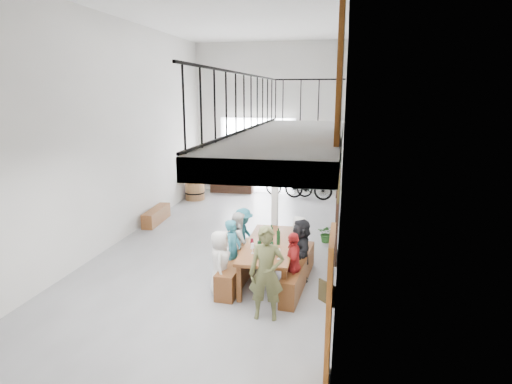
% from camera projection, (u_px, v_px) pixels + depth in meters
% --- Properties ---
extents(floor, '(12.00, 12.00, 0.00)m').
position_uv_depth(floor, '(226.00, 245.00, 10.66)').
color(floor, slate).
rests_on(floor, ground).
extents(room_walls, '(12.00, 12.00, 12.00)m').
position_uv_depth(room_walls, '(223.00, 100.00, 9.86)').
color(room_walls, silver).
rests_on(room_walls, ground).
extents(gateway_portal, '(2.80, 0.08, 2.80)m').
position_uv_depth(gateway_portal, '(258.00, 156.00, 16.09)').
color(gateway_portal, white).
rests_on(gateway_portal, ground).
extents(right_wall_decor, '(0.07, 8.28, 5.07)m').
position_uv_depth(right_wall_decor, '(337.00, 201.00, 7.95)').
color(right_wall_decor, brown).
rests_on(right_wall_decor, ground).
extents(balcony, '(1.52, 5.62, 4.00)m').
position_uv_depth(balcony, '(291.00, 142.00, 6.62)').
color(balcony, silver).
rests_on(balcony, ground).
extents(tasting_table, '(1.01, 2.37, 0.79)m').
position_uv_depth(tasting_table, '(270.00, 247.00, 8.52)').
color(tasting_table, brown).
rests_on(tasting_table, ground).
extents(bench_inner, '(0.45, 2.21, 0.51)m').
position_uv_depth(bench_inner, '(240.00, 267.00, 8.68)').
color(bench_inner, brown).
rests_on(bench_inner, ground).
extents(bench_wall, '(0.46, 2.28, 0.52)m').
position_uv_depth(bench_wall, '(298.00, 272.00, 8.42)').
color(bench_wall, brown).
rests_on(bench_wall, ground).
extents(tableware, '(0.65, 1.29, 0.35)m').
position_uv_depth(tableware, '(267.00, 241.00, 8.18)').
color(tableware, black).
rests_on(tableware, tasting_table).
extents(side_bench, '(0.40, 1.50, 0.42)m').
position_uv_depth(side_bench, '(156.00, 216.00, 12.48)').
color(side_bench, brown).
rests_on(side_bench, ground).
extents(oak_barrel, '(0.70, 0.70, 1.02)m').
position_uv_depth(oak_barrel, '(195.00, 185.00, 15.11)').
color(oak_barrel, '#9B693A').
rests_on(oak_barrel, ground).
extents(serving_counter, '(1.61, 0.47, 0.85)m').
position_uv_depth(serving_counter, '(232.00, 181.00, 16.22)').
color(serving_counter, '#311C12').
rests_on(serving_counter, ground).
extents(counter_bottles, '(1.37, 0.14, 0.28)m').
position_uv_depth(counter_bottles, '(232.00, 167.00, 16.09)').
color(counter_bottles, black).
rests_on(counter_bottles, serving_counter).
extents(guest_left_a, '(0.49, 0.67, 1.25)m').
position_uv_depth(guest_left_a, '(220.00, 263.00, 7.95)').
color(guest_left_a, silver).
rests_on(guest_left_a, ground).
extents(guest_left_b, '(0.37, 0.50, 1.28)m').
position_uv_depth(guest_left_b, '(233.00, 251.00, 8.49)').
color(guest_left_b, teal).
rests_on(guest_left_b, ground).
extents(guest_left_c, '(0.66, 0.75, 1.28)m').
position_uv_depth(guest_left_c, '(239.00, 242.00, 9.03)').
color(guest_left_c, silver).
rests_on(guest_left_c, ground).
extents(guest_left_d, '(0.63, 0.89, 1.24)m').
position_uv_depth(guest_left_d, '(243.00, 235.00, 9.48)').
color(guest_left_d, teal).
rests_on(guest_left_d, ground).
extents(guest_right_a, '(0.39, 0.76, 1.24)m').
position_uv_depth(guest_right_a, '(293.00, 264.00, 7.88)').
color(guest_right_a, maroon).
rests_on(guest_right_a, ground).
extents(guest_right_b, '(0.70, 1.24, 1.28)m').
position_uv_depth(guest_right_b, '(301.00, 250.00, 8.57)').
color(guest_right_b, black).
rests_on(guest_right_b, ground).
extents(guest_right_c, '(0.49, 0.64, 1.16)m').
position_uv_depth(guest_right_c, '(299.00, 243.00, 9.14)').
color(guest_right_c, silver).
rests_on(guest_right_c, ground).
extents(host_standing, '(0.62, 0.43, 1.61)m').
position_uv_depth(host_standing, '(266.00, 273.00, 7.05)').
color(host_standing, brown).
rests_on(host_standing, ground).
extents(potted_plant, '(0.46, 0.41, 0.47)m').
position_uv_depth(potted_plant, '(327.00, 233.00, 10.81)').
color(potted_plant, '#1E4A18').
rests_on(potted_plant, ground).
extents(bicycle_near, '(1.78, 0.70, 0.92)m').
position_uv_depth(bicycle_near, '(289.00, 184.00, 15.64)').
color(bicycle_near, black).
rests_on(bicycle_near, ground).
extents(bicycle_far, '(1.79, 0.75, 1.05)m').
position_uv_depth(bicycle_far, '(308.00, 185.00, 15.16)').
color(bicycle_far, black).
rests_on(bicycle_far, ground).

